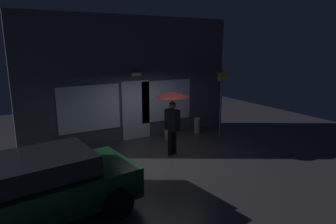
{
  "coord_description": "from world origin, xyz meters",
  "views": [
    {
      "loc": [
        -4.37,
        -7.83,
        3.5
      ],
      "look_at": [
        0.16,
        0.05,
        1.43
      ],
      "focal_mm": 31.85,
      "sensor_mm": 36.0,
      "label": 1
    }
  ],
  "objects": [
    {
      "name": "person_with_umbrella",
      "position": [
        0.31,
        0.05,
        1.57
      ],
      "size": [
        1.04,
        1.04,
        2.07
      ],
      "rotation": [
        0.0,
        0.0,
        1.88
      ],
      "color": "black",
      "rests_on": "ground"
    },
    {
      "name": "street_sign_post",
      "position": [
        2.81,
        0.69,
        1.46
      ],
      "size": [
        0.4,
        0.07,
        2.58
      ],
      "color": "#595B60",
      "rests_on": "ground"
    },
    {
      "name": "ground_plane",
      "position": [
        0.0,
        0.0,
        0.0
      ],
      "size": [
        18.0,
        18.0,
        0.0
      ],
      "primitive_type": "plane",
      "color": "#38353A"
    },
    {
      "name": "sidewalk_bollard_2",
      "position": [
        2.39,
        1.6,
        0.31
      ],
      "size": [
        0.22,
        0.22,
        0.63
      ],
      "primitive_type": "cylinder",
      "color": "#B2A899",
      "rests_on": "ground"
    },
    {
      "name": "building_facade",
      "position": [
        -0.01,
        2.34,
        2.23
      ],
      "size": [
        8.14,
        0.48,
        4.51
      ],
      "color": "#4C4C56",
      "rests_on": "ground"
    },
    {
      "name": "sidewalk_bollard",
      "position": [
        0.93,
        1.46,
        0.25
      ],
      "size": [
        0.22,
        0.22,
        0.49
      ],
      "primitive_type": "cylinder",
      "color": "#B2A899",
      "rests_on": "ground"
    },
    {
      "name": "parked_car",
      "position": [
        -3.94,
        -1.82,
        0.72
      ],
      "size": [
        4.13,
        2.34,
        1.38
      ],
      "rotation": [
        0.0,
        0.0,
        0.12
      ],
      "color": "#0C3F1E",
      "rests_on": "ground"
    }
  ]
}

